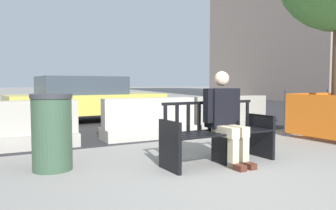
{
  "coord_description": "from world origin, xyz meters",
  "views": [
    {
      "loc": [
        -2.45,
        -2.95,
        1.14
      ],
      "look_at": [
        0.45,
        2.21,
        0.75
      ],
      "focal_mm": 35.0,
      "sensor_mm": 36.0,
      "label": 1
    }
  ],
  "objects_px": {
    "jersey_barrier_centre": "(150,122)",
    "car_taxi_near": "(86,99)",
    "street_bench": "(218,136)",
    "jersey_barrier_left": "(18,129)",
    "jersey_barrier_right": "(230,117)",
    "seated_person": "(225,115)",
    "trash_bin": "(52,132)"
  },
  "relations": [
    {
      "from": "jersey_barrier_centre",
      "to": "car_taxi_near",
      "type": "height_order",
      "value": "car_taxi_near"
    },
    {
      "from": "street_bench",
      "to": "jersey_barrier_centre",
      "type": "xyz_separation_m",
      "value": [
        0.11,
        2.45,
        -0.06
      ]
    },
    {
      "from": "jersey_barrier_left",
      "to": "car_taxi_near",
      "type": "height_order",
      "value": "car_taxi_near"
    },
    {
      "from": "street_bench",
      "to": "jersey_barrier_right",
      "type": "relative_size",
      "value": 0.84
    },
    {
      "from": "jersey_barrier_centre",
      "to": "jersey_barrier_right",
      "type": "xyz_separation_m",
      "value": [
        2.1,
        -0.06,
        0.0
      ]
    },
    {
      "from": "jersey_barrier_centre",
      "to": "jersey_barrier_right",
      "type": "height_order",
      "value": "same"
    },
    {
      "from": "jersey_barrier_centre",
      "to": "car_taxi_near",
      "type": "distance_m",
      "value": 3.61
    },
    {
      "from": "jersey_barrier_right",
      "to": "seated_person",
      "type": "bearing_deg",
      "value": -131.17
    },
    {
      "from": "jersey_barrier_left",
      "to": "jersey_barrier_centre",
      "type": "bearing_deg",
      "value": -1.49
    },
    {
      "from": "seated_person",
      "to": "jersey_barrier_right",
      "type": "height_order",
      "value": "seated_person"
    },
    {
      "from": "street_bench",
      "to": "jersey_barrier_left",
      "type": "height_order",
      "value": "street_bench"
    },
    {
      "from": "jersey_barrier_left",
      "to": "trash_bin",
      "type": "bearing_deg",
      "value": -81.46
    },
    {
      "from": "jersey_barrier_right",
      "to": "street_bench",
      "type": "bearing_deg",
      "value": -132.75
    },
    {
      "from": "jersey_barrier_centre",
      "to": "jersey_barrier_right",
      "type": "bearing_deg",
      "value": -1.7
    },
    {
      "from": "car_taxi_near",
      "to": "street_bench",
      "type": "bearing_deg",
      "value": -87.49
    },
    {
      "from": "car_taxi_near",
      "to": "seated_person",
      "type": "bearing_deg",
      "value": -86.86
    },
    {
      "from": "jersey_barrier_left",
      "to": "jersey_barrier_right",
      "type": "xyz_separation_m",
      "value": [
        4.61,
        -0.13,
        0.0
      ]
    },
    {
      "from": "jersey_barrier_centre",
      "to": "jersey_barrier_right",
      "type": "distance_m",
      "value": 2.1
    },
    {
      "from": "street_bench",
      "to": "jersey_barrier_left",
      "type": "relative_size",
      "value": 0.83
    },
    {
      "from": "street_bench",
      "to": "jersey_barrier_left",
      "type": "distance_m",
      "value": 3.48
    },
    {
      "from": "trash_bin",
      "to": "jersey_barrier_right",
      "type": "bearing_deg",
      "value": 20.41
    },
    {
      "from": "jersey_barrier_centre",
      "to": "jersey_barrier_right",
      "type": "relative_size",
      "value": 1.0
    },
    {
      "from": "seated_person",
      "to": "street_bench",
      "type": "bearing_deg",
      "value": 141.06
    },
    {
      "from": "seated_person",
      "to": "jersey_barrier_left",
      "type": "distance_m",
      "value": 3.59
    },
    {
      "from": "jersey_barrier_left",
      "to": "jersey_barrier_right",
      "type": "relative_size",
      "value": 1.0
    },
    {
      "from": "street_bench",
      "to": "jersey_barrier_left",
      "type": "bearing_deg",
      "value": 133.75
    },
    {
      "from": "jersey_barrier_left",
      "to": "street_bench",
      "type": "bearing_deg",
      "value": -46.25
    },
    {
      "from": "jersey_barrier_right",
      "to": "car_taxi_near",
      "type": "relative_size",
      "value": 0.45
    },
    {
      "from": "seated_person",
      "to": "car_taxi_near",
      "type": "bearing_deg",
      "value": 93.14
    },
    {
      "from": "jersey_barrier_centre",
      "to": "seated_person",
      "type": "bearing_deg",
      "value": -90.81
    },
    {
      "from": "street_bench",
      "to": "jersey_barrier_centre",
      "type": "distance_m",
      "value": 2.45
    },
    {
      "from": "trash_bin",
      "to": "seated_person",
      "type": "bearing_deg",
      "value": -20.41
    }
  ]
}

